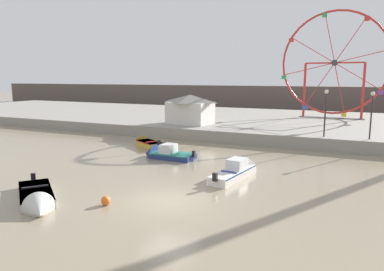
% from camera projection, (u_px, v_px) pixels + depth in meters
% --- Properties ---
extents(ground_plane, '(240.00, 240.00, 0.00)m').
position_uv_depth(ground_plane, '(170.00, 200.00, 17.18)').
color(ground_plane, gray).
extents(quay_promenade, '(110.00, 25.22, 1.05)m').
position_uv_depth(quay_promenade, '(283.00, 123.00, 42.04)').
color(quay_promenade, gray).
rests_on(quay_promenade, ground_plane).
extents(distant_town_skyline, '(140.00, 3.00, 4.40)m').
position_uv_depth(distant_town_skyline, '(307.00, 99.00, 60.21)').
color(distant_town_skyline, '#564C47').
rests_on(distant_town_skyline, ground_plane).
extents(motorboat_navy_blue, '(4.19, 1.63, 1.58)m').
position_uv_depth(motorboat_navy_blue, '(164.00, 154.00, 26.22)').
color(motorboat_navy_blue, navy).
rests_on(motorboat_navy_blue, ground_plane).
extents(motorboat_white_red_stripe, '(1.84, 5.48, 1.39)m').
position_uv_depth(motorboat_white_red_stripe, '(239.00, 170.00, 21.51)').
color(motorboat_white_red_stripe, silver).
rests_on(motorboat_white_red_stripe, ground_plane).
extents(motorboat_pale_grey, '(4.91, 4.31, 1.39)m').
position_uv_depth(motorboat_pale_grey, '(37.00, 200.00, 16.53)').
color(motorboat_pale_grey, silver).
rests_on(motorboat_pale_grey, ground_plane).
extents(motorboat_mustard_yellow, '(3.72, 2.86, 1.20)m').
position_uv_depth(motorboat_mustard_yellow, '(147.00, 143.00, 30.48)').
color(motorboat_mustard_yellow, gold).
rests_on(motorboat_mustard_yellow, ground_plane).
extents(ferris_wheel_red_frame, '(12.02, 1.20, 12.50)m').
position_uv_depth(ferris_wheel_red_frame, '(334.00, 65.00, 41.57)').
color(ferris_wheel_red_frame, red).
rests_on(ferris_wheel_red_frame, quay_promenade).
extents(carnival_booth_white_ticket, '(4.96, 3.90, 3.04)m').
position_uv_depth(carnival_booth_white_ticket, '(190.00, 109.00, 37.23)').
color(carnival_booth_white_ticket, silver).
rests_on(carnival_booth_white_ticket, quay_promenade).
extents(promenade_lamp_near, '(0.32, 0.32, 3.83)m').
position_uv_depth(promenade_lamp_near, '(326.00, 106.00, 28.88)').
color(promenade_lamp_near, '#2D2D33').
rests_on(promenade_lamp_near, quay_promenade).
extents(promenade_lamp_far, '(0.32, 0.32, 3.73)m').
position_uv_depth(promenade_lamp_far, '(372.00, 108.00, 27.61)').
color(promenade_lamp_far, '#2D2D33').
rests_on(promenade_lamp_far, quay_promenade).
extents(mooring_buoy_orange, '(0.44, 0.44, 0.44)m').
position_uv_depth(mooring_buoy_orange, '(106.00, 201.00, 16.46)').
color(mooring_buoy_orange, orange).
rests_on(mooring_buoy_orange, ground_plane).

